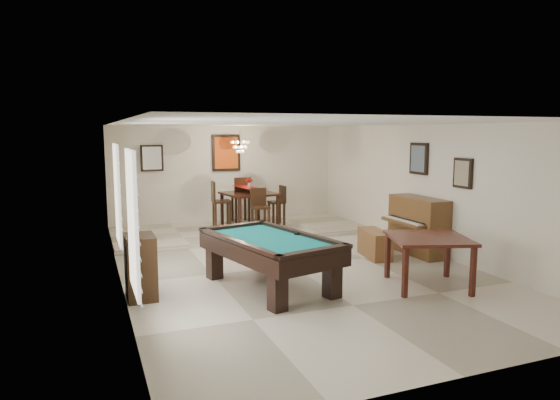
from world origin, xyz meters
TOP-DOWN VIEW (x-y plane):
  - ground_plane at (0.00, 0.00)m, footprint 6.00×9.00m
  - wall_back at (0.00, 4.50)m, footprint 6.00×0.04m
  - wall_front at (0.00, -4.50)m, footprint 6.00×0.04m
  - wall_left at (-3.00, 0.00)m, footprint 0.04×9.00m
  - wall_right at (3.00, 0.00)m, footprint 0.04×9.00m
  - ceiling at (0.00, 0.00)m, footprint 6.00×9.00m
  - dining_step at (0.00, 3.25)m, footprint 6.00×2.50m
  - window_left_front at (-2.97, -2.20)m, footprint 0.06×1.00m
  - window_left_rear at (-2.97, 0.60)m, footprint 0.06×1.00m
  - pool_table at (-0.81, -1.03)m, footprint 1.80×2.60m
  - square_table at (1.54, -1.91)m, footprint 1.50×1.50m
  - upright_piano at (2.59, -0.06)m, footprint 0.77×1.38m
  - piano_bench at (1.78, 0.02)m, footprint 0.53×1.00m
  - apothecary_chest at (-2.77, -0.81)m, footprint 0.42×0.63m
  - dining_table at (0.26, 3.32)m, footprint 1.34×1.34m
  - flower_vase at (0.26, 3.32)m, footprint 0.17×0.17m
  - dining_chair_south at (0.27, 2.54)m, footprint 0.40×0.40m
  - dining_chair_north at (0.25, 4.03)m, footprint 0.44×0.44m
  - dining_chair_west at (-0.45, 3.29)m, footprint 0.47×0.47m
  - dining_chair_east at (0.98, 3.34)m, footprint 0.37×0.37m
  - chandelier at (0.00, 3.20)m, footprint 0.44×0.44m
  - back_painting at (0.00, 4.46)m, footprint 0.75×0.06m
  - back_mirror at (-1.90, 4.46)m, footprint 0.55×0.06m
  - right_picture_upper at (2.96, 0.30)m, footprint 0.06×0.55m
  - right_picture_lower at (2.96, -1.00)m, footprint 0.06×0.45m

SIDE VIEW (x-z plane):
  - ground_plane at x=0.00m, z-range -0.02..0.00m
  - dining_step at x=0.00m, z-range 0.00..0.12m
  - piano_bench at x=1.78m, z-range 0.00..0.53m
  - pool_table at x=-0.81m, z-range 0.00..0.79m
  - square_table at x=1.54m, z-range 0.00..0.81m
  - apothecary_chest at x=-2.77m, z-range 0.00..0.95m
  - upright_piano at x=2.59m, z-range 0.00..1.15m
  - dining_table at x=0.26m, z-range 0.12..1.09m
  - dining_chair_east at x=0.98m, z-range 0.12..1.11m
  - dining_chair_south at x=0.27m, z-range 0.12..1.15m
  - dining_chair_west at x=-0.45m, z-range 0.12..1.28m
  - dining_chair_north at x=0.25m, z-range 0.12..1.30m
  - flower_vase at x=0.26m, z-range 1.09..1.33m
  - wall_back at x=0.00m, z-range 0.00..2.60m
  - wall_front at x=0.00m, z-range 0.00..2.60m
  - wall_left at x=-3.00m, z-range 0.00..2.60m
  - wall_right at x=3.00m, z-range 0.00..2.60m
  - window_left_front at x=-2.97m, z-range 0.55..2.25m
  - window_left_rear at x=-2.97m, z-range 0.55..2.25m
  - right_picture_lower at x=2.96m, z-range 1.42..1.98m
  - back_mirror at x=-1.90m, z-range 1.48..2.12m
  - back_painting at x=0.00m, z-range 1.42..2.38m
  - right_picture_upper at x=2.96m, z-range 1.57..2.23m
  - chandelier at x=0.00m, z-range 1.90..2.50m
  - ceiling at x=0.00m, z-range 2.58..2.62m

